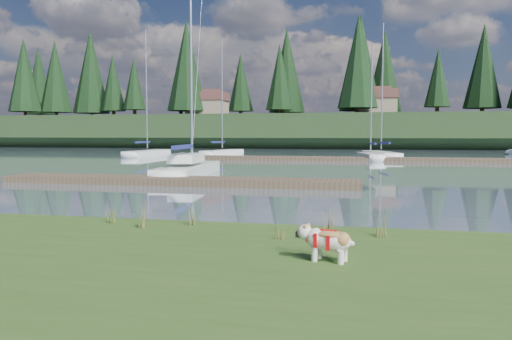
# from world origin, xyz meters

# --- Properties ---
(ground) EXTENTS (200.00, 200.00, 0.00)m
(ground) POSITION_xyz_m (0.00, 30.00, 0.00)
(ground) COLOR slate
(ground) RESTS_ON ground
(bank) EXTENTS (60.00, 9.00, 0.35)m
(bank) POSITION_xyz_m (0.00, -6.00, 0.17)
(bank) COLOR #314E1C
(bank) RESTS_ON ground
(ridge) EXTENTS (200.00, 20.00, 5.00)m
(ridge) POSITION_xyz_m (0.00, 73.00, 2.50)
(ridge) COLOR black
(ridge) RESTS_ON ground
(bulldog) EXTENTS (0.87, 0.46, 0.51)m
(bulldog) POSITION_xyz_m (3.54, -4.31, 0.67)
(bulldog) COLOR silver
(bulldog) RESTS_ON bank
(sailboat_main) EXTENTS (2.78, 9.35, 13.20)m
(sailboat_main) POSITION_xyz_m (-5.10, 14.13, 0.42)
(sailboat_main) COLOR white
(sailboat_main) RESTS_ON ground
(dock_near) EXTENTS (16.00, 2.00, 0.30)m
(dock_near) POSITION_xyz_m (-4.00, 9.00, 0.15)
(dock_near) COLOR #4C3D2C
(dock_near) RESTS_ON ground
(dock_far) EXTENTS (26.00, 2.20, 0.30)m
(dock_far) POSITION_xyz_m (2.00, 30.00, 0.15)
(dock_far) COLOR #4C3D2C
(dock_far) RESTS_ON ground
(sailboat_bg_0) EXTENTS (1.85, 8.65, 12.42)m
(sailboat_bg_0) POSITION_xyz_m (-16.94, 35.23, 0.32)
(sailboat_bg_0) COLOR white
(sailboat_bg_0) RESTS_ON ground
(sailboat_bg_1) EXTENTS (2.98, 8.05, 11.79)m
(sailboat_bg_1) POSITION_xyz_m (-9.92, 37.97, 0.33)
(sailboat_bg_1) COLOR white
(sailboat_bg_1) RESTS_ON ground
(sailboat_bg_2) EXTENTS (2.47, 6.59, 9.89)m
(sailboat_bg_2) POSITION_xyz_m (4.49, 32.33, 0.33)
(sailboat_bg_2) COLOR white
(sailboat_bg_2) RESTS_ON ground
(sailboat_bg_3) EXTENTS (3.72, 8.52, 12.27)m
(sailboat_bg_3) POSITION_xyz_m (5.40, 36.15, 0.32)
(sailboat_bg_3) COLOR white
(sailboat_bg_3) RESTS_ON ground
(weed_0) EXTENTS (0.17, 0.14, 0.65)m
(weed_0) POSITION_xyz_m (-0.21, -2.45, 0.62)
(weed_0) COLOR #475B23
(weed_0) RESTS_ON bank
(weed_1) EXTENTS (0.17, 0.14, 0.52)m
(weed_1) POSITION_xyz_m (0.62, -2.01, 0.57)
(weed_1) COLOR #475B23
(weed_1) RESTS_ON bank
(weed_2) EXTENTS (0.17, 0.14, 0.70)m
(weed_2) POSITION_xyz_m (3.42, -2.47, 0.64)
(weed_2) COLOR #475B23
(weed_2) RESTS_ON bank
(weed_3) EXTENTS (0.17, 0.14, 0.45)m
(weed_3) POSITION_xyz_m (-1.14, -2.10, 0.54)
(weed_3) COLOR #475B23
(weed_3) RESTS_ON bank
(weed_4) EXTENTS (0.17, 0.14, 0.36)m
(weed_4) POSITION_xyz_m (2.63, -2.93, 0.50)
(weed_4) COLOR #475B23
(weed_4) RESTS_ON bank
(weed_5) EXTENTS (0.17, 0.14, 0.50)m
(weed_5) POSITION_xyz_m (4.36, -2.37, 0.56)
(weed_5) COLOR #475B23
(weed_5) RESTS_ON bank
(mud_lip) EXTENTS (60.00, 0.50, 0.14)m
(mud_lip) POSITION_xyz_m (0.00, -1.60, 0.07)
(mud_lip) COLOR #33281C
(mud_lip) RESTS_ON ground
(conifer_0) EXTENTS (5.72, 5.72, 14.15)m
(conifer_0) POSITION_xyz_m (-55.00, 67.00, 12.64)
(conifer_0) COLOR #382619
(conifer_0) RESTS_ON ridge
(conifer_1) EXTENTS (4.40, 4.40, 11.30)m
(conifer_1) POSITION_xyz_m (-40.00, 71.00, 11.28)
(conifer_1) COLOR #382619
(conifer_1) RESTS_ON ridge
(conifer_2) EXTENTS (6.60, 6.60, 16.05)m
(conifer_2) POSITION_xyz_m (-25.00, 68.00, 13.54)
(conifer_2) COLOR #382619
(conifer_2) RESTS_ON ridge
(conifer_3) EXTENTS (4.84, 4.84, 12.25)m
(conifer_3) POSITION_xyz_m (-10.00, 72.00, 11.74)
(conifer_3) COLOR #382619
(conifer_3) RESTS_ON ridge
(conifer_4) EXTENTS (6.16, 6.16, 15.10)m
(conifer_4) POSITION_xyz_m (3.00, 66.00, 13.09)
(conifer_4) COLOR #382619
(conifer_4) RESTS_ON ridge
(conifer_5) EXTENTS (3.96, 3.96, 10.35)m
(conifer_5) POSITION_xyz_m (15.00, 70.00, 10.83)
(conifer_5) COLOR #382619
(conifer_5) RESTS_ON ridge
(house_0) EXTENTS (6.30, 5.30, 4.65)m
(house_0) POSITION_xyz_m (-22.00, 70.00, 7.31)
(house_0) COLOR gray
(house_0) RESTS_ON ridge
(house_1) EXTENTS (6.30, 5.30, 4.65)m
(house_1) POSITION_xyz_m (6.00, 71.00, 7.31)
(house_1) COLOR gray
(house_1) RESTS_ON ridge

